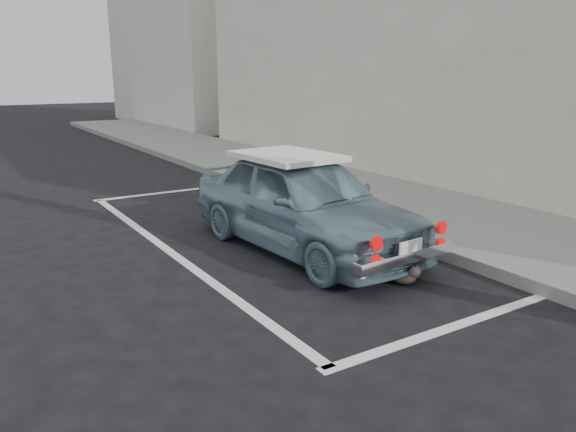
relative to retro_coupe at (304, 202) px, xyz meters
The scene contains 9 objects.
ground 2.35m from the retro_coupe, 106.31° to the right, with size 80.00×80.00×0.00m, color black.
sidewalk 2.63m from the retro_coupe, ahead, with size 2.80×40.00×0.15m, color slate.
shop_building 6.63m from the retro_coupe, 17.80° to the left, with size 3.50×18.00×7.00m.
building_far 19.02m from the retro_coupe, 72.23° to the left, with size 3.50×10.00×8.00m, color beige.
pline_rear 2.75m from the retro_coupe, 92.90° to the right, with size 3.00×0.12×0.01m, color silver.
pline_front 4.38m from the retro_coupe, 91.79° to the left, with size 3.00×0.12×0.01m, color silver.
pline_side 1.85m from the retro_coupe, 151.65° to the left, with size 0.12×7.00×0.01m, color silver.
retro_coupe is the anchor object (origin of this frame).
cat 1.73m from the retro_coupe, 81.82° to the right, with size 0.28×0.47×0.26m.
Camera 1 is at (-3.29, -3.66, 2.26)m, focal length 35.00 mm.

